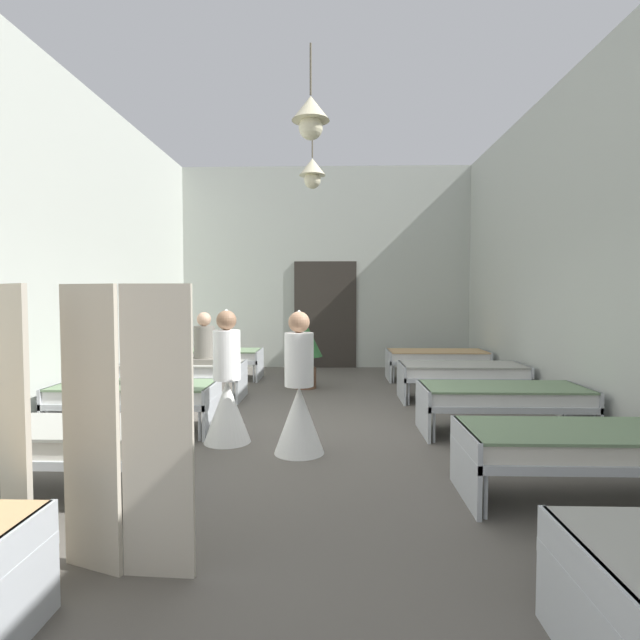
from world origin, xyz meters
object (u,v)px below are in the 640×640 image
at_px(bed_left_row_4, 212,357).
at_px(nurse_mid_aisle, 227,395).
at_px(nurse_near_aisle, 299,402).
at_px(patient_seated_primary, 204,344).
at_px(bed_right_row_3, 462,372).
at_px(bed_left_row_3, 183,371).
at_px(bed_left_row_1, 44,441).
at_px(potted_plant, 305,346).
at_px(privacy_screen, 87,430).
at_px(patient_seated_secondary, 163,360).
at_px(bed_right_row_4, 437,357).
at_px(bed_left_row_2, 135,395).
at_px(bed_right_row_1, 583,446).
at_px(bed_right_row_2, 503,397).

distance_m(bed_left_row_4, nurse_mid_aisle, 4.33).
height_order(nurse_near_aisle, patient_seated_primary, nurse_near_aisle).
xyz_separation_m(bed_right_row_3, bed_left_row_4, (-4.36, 1.87, 0.00)).
xyz_separation_m(bed_left_row_3, bed_left_row_4, (0.00, 1.87, 0.00)).
xyz_separation_m(bed_left_row_1, bed_left_row_3, (0.00, 3.75, 0.00)).
bearing_deg(potted_plant, privacy_screen, -98.94).
bearing_deg(bed_left_row_1, bed_left_row_4, 90.00).
bearing_deg(patient_seated_secondary, bed_right_row_4, 43.27).
distance_m(bed_left_row_2, patient_seated_primary, 1.92).
xyz_separation_m(bed_left_row_2, patient_seated_primary, (0.35, 1.84, 0.43)).
bearing_deg(nurse_mid_aisle, bed_left_row_4, 153.23).
bearing_deg(bed_left_row_4, patient_seated_primary, -79.60).
height_order(nurse_near_aisle, patient_seated_secondary, nurse_near_aisle).
relative_size(patient_seated_primary, privacy_screen, 0.47).
distance_m(bed_left_row_4, nurse_near_aisle, 4.94).
relative_size(bed_right_row_3, bed_right_row_4, 1.00).
bearing_deg(bed_right_row_1, bed_left_row_4, 127.79).
bearing_deg(nurse_mid_aisle, potted_plant, 125.43).
distance_m(bed_right_row_4, nurse_mid_aisle, 5.22).
height_order(bed_left_row_3, privacy_screen, privacy_screen).
bearing_deg(privacy_screen, bed_right_row_4, 83.76).
distance_m(bed_right_row_2, bed_right_row_3, 1.87).
height_order(bed_left_row_4, privacy_screen, privacy_screen).
bearing_deg(bed_left_row_2, bed_right_row_4, 40.68).
distance_m(bed_right_row_4, potted_plant, 2.67).
relative_size(bed_left_row_2, privacy_screen, 1.12).
bearing_deg(bed_left_row_3, nurse_mid_aisle, -62.34).
xyz_separation_m(bed_right_row_2, patient_seated_secondary, (-4.01, -0.03, 0.43)).
height_order(nurse_near_aisle, nurse_mid_aisle, same).
distance_m(bed_left_row_3, nurse_mid_aisle, 2.58).
bearing_deg(bed_right_row_2, bed_left_row_1, -156.74).
xyz_separation_m(bed_right_row_2, bed_right_row_3, (0.00, 1.87, 0.00)).
xyz_separation_m(bed_left_row_2, privacy_screen, (0.95, -3.01, 0.41)).
xyz_separation_m(bed_right_row_3, nurse_near_aisle, (-2.34, -2.64, 0.09)).
height_order(bed_left_row_2, bed_left_row_3, same).
relative_size(bed_right_row_1, bed_right_row_3, 1.00).
bearing_deg(nurse_near_aisle, patient_seated_primary, 15.93).
relative_size(bed_right_row_1, bed_right_row_4, 1.00).
bearing_deg(patient_seated_primary, bed_left_row_4, 100.40).
xyz_separation_m(patient_seated_primary, privacy_screen, (0.60, -4.86, -0.02)).
height_order(bed_right_row_4, nurse_near_aisle, nurse_near_aisle).
bearing_deg(bed_right_row_3, bed_right_row_4, 90.00).
distance_m(bed_left_row_2, bed_right_row_4, 5.75).
distance_m(patient_seated_secondary, potted_plant, 3.25).
bearing_deg(bed_left_row_2, patient_seated_secondary, -4.31).
xyz_separation_m(bed_left_row_1, nurse_near_aisle, (2.02, 1.11, 0.09)).
relative_size(bed_left_row_1, privacy_screen, 1.12).
distance_m(bed_left_row_1, bed_right_row_2, 4.75).
relative_size(bed_right_row_2, patient_seated_secondary, 2.38).
bearing_deg(bed_right_row_2, bed_right_row_4, 90.00).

